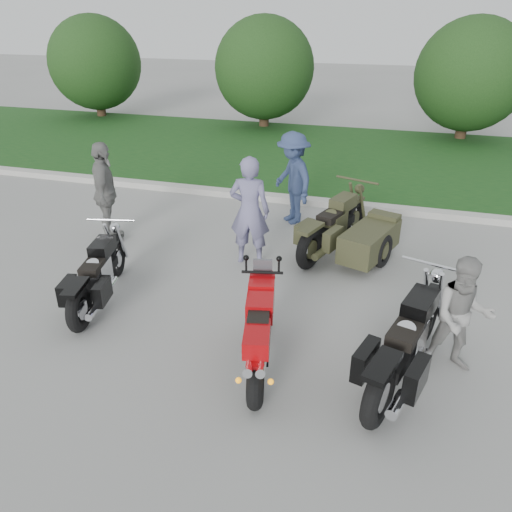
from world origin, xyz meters
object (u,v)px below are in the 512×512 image
(sportbike_red, at_px, (259,331))
(person_grey, at_px, (462,316))
(cruiser_left, at_px, (97,278))
(cruiser_right, at_px, (405,348))
(person_back, at_px, (105,193))
(person_stripe, at_px, (250,211))
(person_denim, at_px, (293,178))
(cruiser_sidecar, at_px, (353,235))

(sportbike_red, distance_m, person_grey, 2.47)
(cruiser_left, distance_m, cruiser_right, 4.58)
(cruiser_left, bearing_deg, person_back, 104.70)
(person_grey, bearing_deg, cruiser_right, -150.18)
(sportbike_red, bearing_deg, person_back, 130.20)
(sportbike_red, xyz_separation_m, cruiser_right, (1.74, 0.24, -0.06))
(person_stripe, relative_size, person_denim, 1.01)
(cruiser_left, relative_size, person_back, 1.15)
(sportbike_red, height_order, person_grey, person_grey)
(sportbike_red, height_order, cruiser_left, sportbike_red)
(cruiser_left, relative_size, person_stripe, 1.16)
(sportbike_red, height_order, person_stripe, person_stripe)
(cruiser_right, relative_size, person_stripe, 1.29)
(person_back, bearing_deg, cruiser_sidecar, -110.16)
(person_denim, bearing_deg, cruiser_sidecar, 4.47)
(person_stripe, bearing_deg, person_back, -7.28)
(person_grey, xyz_separation_m, person_back, (-6.26, 2.22, 0.20))
(person_grey, bearing_deg, cruiser_sidecar, 112.90)
(cruiser_right, relative_size, cruiser_sidecar, 1.03)
(sportbike_red, bearing_deg, cruiser_left, 151.34)
(sportbike_red, distance_m, cruiser_left, 2.92)
(cruiser_right, height_order, person_denim, person_denim)
(cruiser_left, height_order, cruiser_right, cruiser_right)
(sportbike_red, bearing_deg, cruiser_right, -5.06)
(person_grey, relative_size, person_back, 0.79)
(sportbike_red, distance_m, person_back, 4.90)
(cruiser_sidecar, bearing_deg, person_denim, 154.36)
(cruiser_sidecar, xyz_separation_m, person_back, (-4.65, -0.55, 0.52))
(sportbike_red, height_order, cruiser_right, cruiser_right)
(sportbike_red, height_order, person_back, person_back)
(sportbike_red, relative_size, person_grey, 1.30)
(cruiser_left, distance_m, person_grey, 5.18)
(cruiser_right, bearing_deg, cruiser_left, -170.44)
(person_stripe, height_order, person_back, person_back)
(cruiser_left, height_order, person_stripe, person_stripe)
(person_stripe, bearing_deg, cruiser_right, 131.48)
(cruiser_right, bearing_deg, person_denim, 134.21)
(cruiser_right, distance_m, person_grey, 0.82)
(cruiser_left, distance_m, cruiser_sidecar, 4.46)
(person_stripe, relative_size, person_grey, 1.26)
(cruiser_right, distance_m, person_stripe, 3.79)
(sportbike_red, xyz_separation_m, person_denim, (-0.71, 4.90, 0.40))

